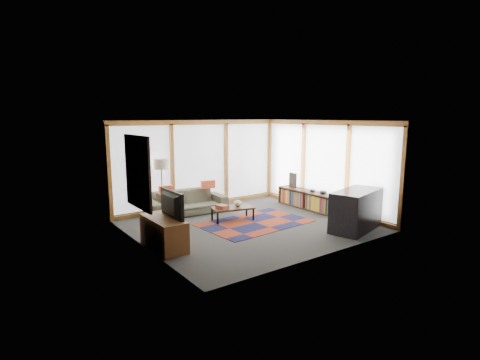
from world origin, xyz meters
TOP-DOWN VIEW (x-y plane):
  - ground at (0.00, 0.00)m, footprint 5.50×5.50m
  - room_envelope at (0.49, 0.56)m, footprint 5.52×5.02m
  - rug at (0.25, 0.08)m, footprint 2.84×1.93m
  - sofa at (-0.75, 1.93)m, footprint 2.30×1.03m
  - pillow_left at (-1.37, 1.90)m, footprint 0.41×0.17m
  - pillow_right at (-0.06, 1.91)m, footprint 0.43×0.20m
  - floor_lamp at (-1.41, 2.08)m, footprint 0.40×0.40m
  - coffee_table at (-0.09, 0.61)m, footprint 1.16×0.77m
  - book_stack at (-0.40, 0.63)m, footprint 0.29×0.34m
  - vase at (0.06, 0.59)m, footprint 0.24×0.24m
  - bookshelf at (2.43, 0.37)m, footprint 0.39×2.14m
  - bowl_a at (2.46, -0.20)m, footprint 0.25×0.25m
  - bowl_b at (2.44, 0.18)m, footprint 0.18×0.18m
  - shelf_picture at (2.51, 1.09)m, footprint 0.08×0.34m
  - tv_console at (-2.43, -0.28)m, footprint 0.54×1.29m
  - television at (-2.34, -0.32)m, footprint 0.13×0.98m
  - bar_counter at (1.87, -1.78)m, footprint 1.66×1.07m

SIDE VIEW (x-z plane):
  - ground at x=0.00m, z-range 0.00..0.00m
  - rug at x=0.25m, z-range 0.00..0.01m
  - coffee_table at x=-0.09m, z-range 0.00..0.36m
  - bookshelf at x=2.43m, z-range 0.00..0.54m
  - tv_console at x=-2.43m, z-range 0.00..0.64m
  - sofa at x=-0.75m, z-range 0.00..0.65m
  - book_stack at x=-0.40m, z-range 0.36..0.45m
  - vase at x=0.06m, z-range 0.36..0.53m
  - bar_counter at x=1.87m, z-range 0.00..0.97m
  - bowl_b at x=2.44m, z-range 0.54..0.62m
  - bowl_a at x=2.46m, z-range 0.54..0.64m
  - shelf_picture at x=2.51m, z-range 0.54..0.98m
  - pillow_left at x=-1.37m, z-range 0.65..0.87m
  - pillow_right at x=-0.06m, z-range 0.65..0.88m
  - floor_lamp at x=-1.41m, z-range 0.00..1.59m
  - television at x=-2.34m, z-range 0.64..1.21m
  - room_envelope at x=0.49m, z-range 0.23..2.85m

